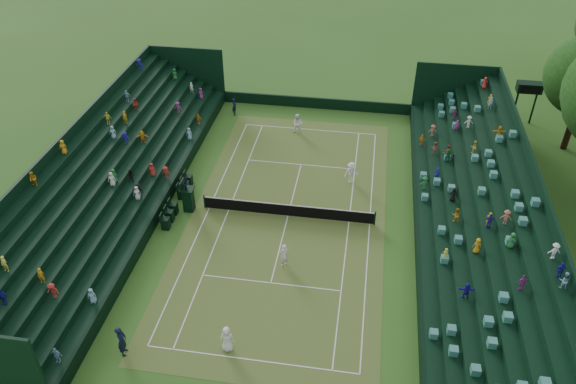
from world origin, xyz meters
name	(u,v)px	position (x,y,z in m)	size (l,w,h in m)	color
ground	(288,216)	(0.00, 0.00, 0.00)	(160.00, 160.00, 0.00)	#305E1D
court_surface	(288,216)	(0.00, 0.00, 0.01)	(12.97, 26.77, 0.01)	#3C7125
perimeter_wall_north	(316,103)	(0.00, 15.88, 0.50)	(17.17, 0.20, 1.00)	black
perimeter_wall_east	(417,223)	(8.48, 0.00, 0.50)	(0.20, 31.77, 1.00)	black
perimeter_wall_west	(167,198)	(-8.48, 0.00, 0.50)	(0.20, 31.77, 1.00)	black
north_grandstand	(486,216)	(12.66, 0.00, 1.55)	(6.60, 32.00, 4.90)	black
south_grandstand	(106,180)	(-12.66, 0.00, 1.55)	(6.60, 32.00, 4.90)	black
tennis_net	(288,210)	(0.00, 0.00, 0.53)	(11.67, 0.10, 1.06)	black
scoreboard_tower	(529,89)	(17.75, 16.00, 3.14)	(2.00, 1.00, 3.70)	black
umpire_chair	(188,196)	(-6.77, -0.39, 1.13)	(0.84, 0.84, 2.65)	black
courtside_chairs	(177,200)	(-7.70, -0.04, 0.44)	(0.54, 5.51, 1.17)	black
player_near_west	(227,339)	(-1.32, -11.41, 0.80)	(0.78, 0.51, 1.60)	white
player_near_east	(284,255)	(0.51, -4.78, 0.82)	(0.60, 0.39, 1.63)	silver
player_far_west	(298,124)	(-0.95, 11.19, 0.86)	(0.84, 0.65, 1.73)	white
player_far_east	(351,173)	(3.91, 4.66, 0.84)	(1.09, 0.63, 1.68)	white
line_judge_north	(234,107)	(-6.90, 13.48, 0.80)	(0.59, 0.38, 1.61)	black
line_judge_south	(122,341)	(-6.48, -12.47, 0.94)	(0.69, 0.45, 1.88)	black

